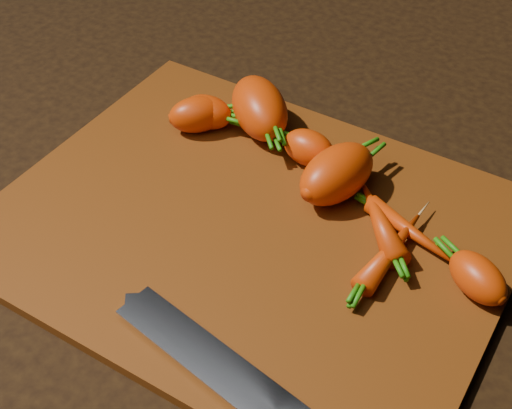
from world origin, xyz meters
The scene contains 12 objects.
ground centered at (0.00, 0.00, -0.01)m, with size 2.00×2.00×0.01m, color black.
cutting_board centered at (0.00, 0.00, 0.01)m, with size 0.50×0.40×0.01m, color #5A2A0B.
carrot_0 centered at (-0.13, 0.10, 0.03)m, with size 0.07×0.04×0.04m, color #CD3403.
carrot_1 centered at (0.00, 0.11, 0.03)m, with size 0.06×0.04×0.04m, color #CD3403.
carrot_2 centered at (-0.07, 0.14, 0.04)m, with size 0.10×0.06×0.06m, color #CD3403.
carrot_3 centered at (0.05, 0.08, 0.04)m, with size 0.09×0.06×0.06m, color #CD3403.
carrot_4 centered at (-0.13, 0.11, 0.03)m, with size 0.06×0.04×0.04m, color #CD3403.
carrot_5 centered at (0.22, 0.03, 0.03)m, with size 0.06×0.04×0.04m, color #CD3403.
carrot_6 centered at (0.14, 0.03, 0.02)m, with size 0.11×0.02×0.02m, color #CD3403.
carrot_7 centered at (0.15, 0.06, 0.02)m, with size 0.11×0.02×0.02m, color #CD3403.
carrot_8 centered at (0.11, 0.06, 0.03)m, with size 0.11×0.03×0.03m, color #CD3403.
knife centered at (0.09, -0.16, 0.02)m, with size 0.34×0.09×0.02m.
Camera 1 is at (0.27, -0.43, 0.52)m, focal length 50.00 mm.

